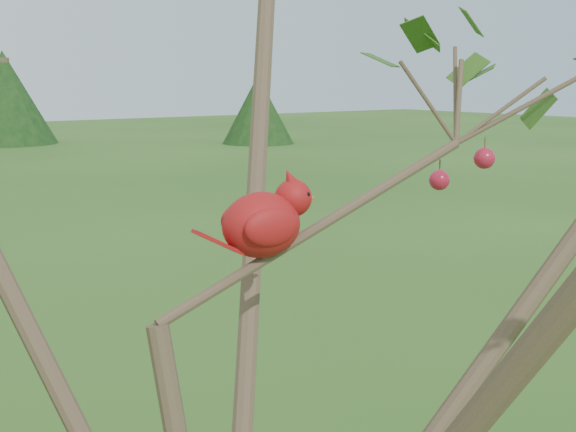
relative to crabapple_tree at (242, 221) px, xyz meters
The scene contains 2 objects.
crabapple_tree is the anchor object (origin of this frame).
cardinal 0.16m from the crabapple_tree, 43.26° to the left, with size 0.22×0.12×0.16m.
Camera 1 is at (-0.59, -0.96, 2.32)m, focal length 50.00 mm.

